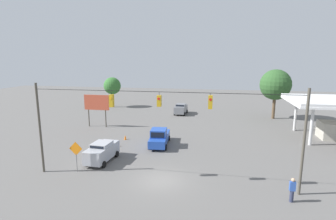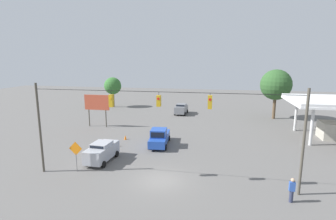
{
  "view_description": "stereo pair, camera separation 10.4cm",
  "coord_description": "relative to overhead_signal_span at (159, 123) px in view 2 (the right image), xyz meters",
  "views": [
    {
      "loc": [
        -4.53,
        20.22,
        10.13
      ],
      "look_at": [
        1.07,
        -9.01,
        4.34
      ],
      "focal_mm": 28.0,
      "sensor_mm": 36.0,
      "label": 1
    },
    {
      "loc": [
        -4.63,
        20.2,
        10.13
      ],
      "look_at": [
        1.07,
        -9.01,
        4.34
      ],
      "focal_mm": 28.0,
      "sensor_mm": 36.0,
      "label": 2
    }
  ],
  "objects": [
    {
      "name": "ground_plane",
      "position": [
        0.0,
        -0.29,
        -5.12
      ],
      "size": [
        140.0,
        140.0,
        0.0
      ],
      "primitive_type": "plane",
      "color": "#605E5B"
    },
    {
      "name": "overhead_signal_span",
      "position": [
        0.0,
        0.0,
        0.0
      ],
      "size": [
        21.94,
        0.38,
        8.14
      ],
      "color": "#4C473D",
      "rests_on": "ground_plane"
    },
    {
      "name": "sedan_silver_parked_shoulder",
      "position": [
        6.7,
        -3.37,
        -4.1
      ],
      "size": [
        2.23,
        4.52,
        1.96
      ],
      "color": "#A8AAB2",
      "rests_on": "ground_plane"
    },
    {
      "name": "pickup_truck_blue_withflow_mid",
      "position": [
        2.14,
        -9.35,
        -4.14
      ],
      "size": [
        2.48,
        5.58,
        2.12
      ],
      "color": "#234CB2",
      "rests_on": "ground_plane"
    },
    {
      "name": "sedan_grey_withflow_deep",
      "position": [
        2.17,
        -27.82,
        -4.11
      ],
      "size": [
        2.25,
        4.28,
        1.94
      ],
      "color": "slate",
      "rests_on": "ground_plane"
    },
    {
      "name": "traffic_cone_nearest",
      "position": [
        6.94,
        -3.27,
        -4.83
      ],
      "size": [
        0.31,
        0.31,
        0.57
      ],
      "primitive_type": "cone",
      "color": "orange",
      "rests_on": "ground_plane"
    },
    {
      "name": "traffic_cone_second",
      "position": [
        6.97,
        -5.7,
        -4.83
      ],
      "size": [
        0.31,
        0.31,
        0.57
      ],
      "primitive_type": "cone",
      "color": "orange",
      "rests_on": "ground_plane"
    },
    {
      "name": "traffic_cone_third",
      "position": [
        6.89,
        -7.96,
        -4.83
      ],
      "size": [
        0.31,
        0.31,
        0.57
      ],
      "primitive_type": "cone",
      "color": "orange",
      "rests_on": "ground_plane"
    },
    {
      "name": "traffic_cone_fourth",
      "position": [
        6.92,
        -10.68,
        -4.83
      ],
      "size": [
        0.31,
        0.31,
        0.57
      ],
      "primitive_type": "cone",
      "color": "orange",
      "rests_on": "ground_plane"
    },
    {
      "name": "roadside_billboard",
      "position": [
        13.33,
        -16.14,
        -1.64
      ],
      "size": [
        3.92,
        0.16,
        4.89
      ],
      "color": "#4C473D",
      "rests_on": "ground_plane"
    },
    {
      "name": "work_zone_sign",
      "position": [
        7.88,
        -0.59,
        -3.13
      ],
      "size": [
        1.27,
        0.06,
        2.84
      ],
      "color": "slate",
      "rests_on": "ground_plane"
    },
    {
      "name": "pedestrian",
      "position": [
        -10.02,
        1.25,
        -4.19
      ],
      "size": [
        0.4,
        0.28,
        1.83
      ],
      "color": "#2D334C",
      "rests_on": "ground_plane"
    },
    {
      "name": "tree_horizon_left",
      "position": [
        -14.09,
        -27.06,
        0.74
      ],
      "size": [
        5.18,
        5.18,
        8.48
      ],
      "color": "brown",
      "rests_on": "ground_plane"
    },
    {
      "name": "tree_horizon_right",
      "position": [
        17.56,
        -32.36,
        -0.6
      ],
      "size": [
        3.61,
        3.61,
        6.38
      ],
      "color": "brown",
      "rests_on": "ground_plane"
    }
  ]
}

